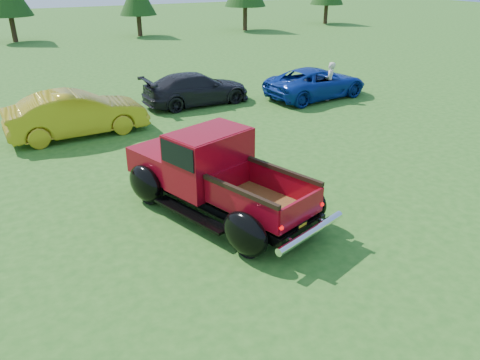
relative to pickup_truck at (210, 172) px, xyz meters
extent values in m
plane|color=#245618|center=(-0.05, -1.24, -0.89)|extent=(120.00, 120.00, 0.00)
cylinder|color=#332114|center=(-3.05, 29.76, 0.01)|extent=(0.36, 0.36, 1.80)
cylinder|color=#332114|center=(5.95, 28.76, -0.10)|extent=(0.36, 0.36, 1.58)
cylinder|color=#332114|center=(14.95, 28.26, 0.08)|extent=(0.36, 0.36, 1.94)
cylinder|color=#332114|center=(23.95, 29.26, -0.03)|extent=(0.36, 0.36, 1.73)
cylinder|color=black|center=(-0.11, -2.20, -0.49)|extent=(0.51, 0.85, 0.81)
cylinder|color=black|center=(1.51, -1.61, -0.49)|extent=(0.51, 0.85, 0.81)
cylinder|color=black|center=(-1.23, 0.84, -0.49)|extent=(0.51, 0.85, 0.81)
cylinder|color=black|center=(0.39, 1.44, -0.49)|extent=(0.51, 0.85, 0.81)
cube|color=black|center=(0.12, -0.33, -0.44)|extent=(2.98, 4.96, 0.20)
cube|color=maroon|center=(-0.45, 1.24, -0.02)|extent=(2.14, 2.02, 0.63)
cube|color=silver|center=(-0.72, 1.97, -0.03)|extent=(1.54, 0.62, 0.51)
cube|color=maroon|center=(0.00, 0.00, 0.32)|extent=(2.10, 1.72, 1.32)
cube|color=black|center=(0.00, 0.00, 0.68)|extent=(2.10, 1.64, 0.51)
cube|color=maroon|center=(0.00, 0.00, 0.95)|extent=(1.99, 1.59, 0.08)
cube|color=brown|center=(0.56, -1.52, -0.27)|extent=(1.98, 2.38, 0.05)
cube|color=maroon|center=(-0.08, -1.76, 0.00)|extent=(0.75, 1.92, 0.53)
cube|color=maroon|center=(1.20, -1.29, 0.00)|extent=(0.75, 1.92, 0.53)
cube|color=maroon|center=(0.21, -0.57, 0.00)|extent=(1.30, 0.52, 0.53)
cube|color=maroon|center=(0.91, -2.48, 0.00)|extent=(1.31, 0.53, 0.53)
cube|color=black|center=(-0.08, -1.76, 0.31)|extent=(0.79, 1.93, 0.09)
cube|color=black|center=(1.20, -1.29, 0.31)|extent=(0.79, 1.93, 0.09)
ellipsoid|color=black|center=(-0.20, -2.24, -0.37)|extent=(0.81, 1.17, 0.89)
ellipsoid|color=black|center=(1.60, -1.57, -0.37)|extent=(0.81, 1.17, 0.89)
ellipsoid|color=black|center=(-1.32, 0.81, -0.37)|extent=(0.81, 1.17, 0.89)
ellipsoid|color=black|center=(0.48, 1.47, -0.37)|extent=(0.81, 1.17, 0.89)
cube|color=black|center=(-0.76, -0.71, -0.56)|extent=(1.04, 2.11, 0.06)
cube|color=black|center=(1.04, -0.05, -0.56)|extent=(1.04, 2.11, 0.06)
cylinder|color=silver|center=(1.00, -2.71, -0.39)|extent=(1.91, 0.83, 0.16)
cube|color=black|center=(0.92, -2.51, -0.34)|extent=(0.29, 0.12, 0.15)
cube|color=gold|center=(0.93, -2.52, -0.34)|extent=(0.23, 0.09, 0.10)
sphere|color=#CC0505|center=(0.31, -2.73, -0.10)|extent=(0.09, 0.09, 0.09)
sphere|color=#CC0505|center=(1.53, -2.28, -0.10)|extent=(0.09, 0.09, 0.09)
imported|color=#AB9216|center=(-2.00, 6.62, -0.16)|extent=(4.60, 1.91, 1.48)
imported|color=black|center=(2.92, 8.47, -0.26)|extent=(4.49, 2.07, 1.27)
imported|color=navy|center=(7.87, 7.20, -0.26)|extent=(4.80, 2.71, 1.27)
imported|color=beige|center=(8.15, 6.65, -0.11)|extent=(0.68, 0.65, 1.57)
camera|label=1|loc=(-3.65, -9.13, 4.37)|focal=35.00mm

